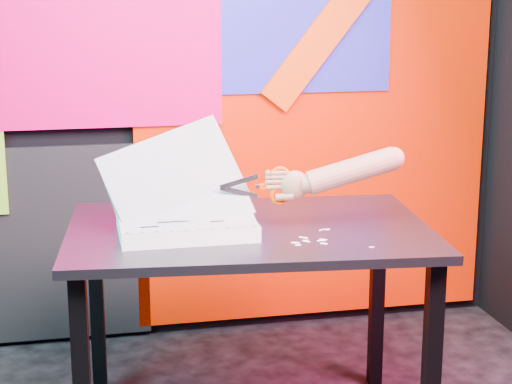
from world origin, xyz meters
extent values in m
cube|color=black|center=(0.00, 1.50, 1.35)|extent=(3.00, 0.01, 2.70)
cube|color=red|center=(0.65, 1.47, 0.85)|extent=(1.60, 0.02, 1.60)
cube|color=#2C28CA|center=(0.55, 1.46, 1.45)|extent=(0.85, 0.02, 0.75)
cube|color=#F4005C|center=(-0.25, 1.45, 1.35)|extent=(0.95, 0.02, 0.80)
cube|color=black|center=(-0.34, 0.90, 0.36)|extent=(0.05, 0.05, 0.72)
cube|color=black|center=(0.65, 0.14, 0.36)|extent=(0.05, 0.05, 0.72)
cube|color=black|center=(0.71, 0.80, 0.36)|extent=(0.05, 0.05, 0.72)
cube|color=#3B3B3C|center=(0.15, 0.52, 0.73)|extent=(1.25, 0.90, 0.03)
cube|color=white|center=(-0.06, 0.49, 0.78)|extent=(0.42, 0.31, 0.05)
cube|color=white|center=(-0.06, 0.49, 0.80)|extent=(0.42, 0.31, 0.00)
cube|color=white|center=(-0.06, 0.49, 0.81)|extent=(0.42, 0.29, 0.13)
cube|color=white|center=(-0.07, 0.50, 0.83)|extent=(0.45, 0.29, 0.22)
cube|color=white|center=(-0.08, 0.52, 0.88)|extent=(0.48, 0.25, 0.32)
cube|color=white|center=(-0.09, 0.53, 0.92)|extent=(0.49, 0.21, 0.37)
cylinder|color=black|center=(-0.25, 0.34, 0.80)|extent=(0.01, 0.01, 0.00)
cylinder|color=black|center=(-0.21, 0.34, 0.80)|extent=(0.01, 0.01, 0.00)
cylinder|color=black|center=(-0.17, 0.34, 0.80)|extent=(0.01, 0.01, 0.00)
cylinder|color=black|center=(-0.12, 0.34, 0.80)|extent=(0.01, 0.01, 0.00)
cylinder|color=black|center=(-0.08, 0.34, 0.80)|extent=(0.01, 0.01, 0.00)
cylinder|color=black|center=(-0.04, 0.34, 0.80)|extent=(0.01, 0.01, 0.00)
cylinder|color=black|center=(0.01, 0.34, 0.80)|extent=(0.01, 0.01, 0.00)
cylinder|color=black|center=(0.05, 0.34, 0.80)|extent=(0.01, 0.01, 0.00)
cylinder|color=black|center=(0.09, 0.34, 0.80)|extent=(0.01, 0.01, 0.00)
cylinder|color=black|center=(0.14, 0.34, 0.80)|extent=(0.01, 0.01, 0.00)
cylinder|color=black|center=(-0.25, 0.63, 0.80)|extent=(0.01, 0.01, 0.00)
cylinder|color=black|center=(-0.21, 0.63, 0.80)|extent=(0.01, 0.01, 0.00)
cylinder|color=black|center=(-0.17, 0.63, 0.80)|extent=(0.01, 0.01, 0.00)
cylinder|color=black|center=(-0.12, 0.63, 0.80)|extent=(0.01, 0.01, 0.00)
cylinder|color=black|center=(-0.08, 0.63, 0.80)|extent=(0.01, 0.01, 0.00)
cylinder|color=black|center=(-0.04, 0.63, 0.80)|extent=(0.01, 0.01, 0.00)
cylinder|color=black|center=(0.01, 0.63, 0.80)|extent=(0.01, 0.01, 0.00)
cylinder|color=black|center=(0.05, 0.63, 0.80)|extent=(0.01, 0.01, 0.00)
cylinder|color=black|center=(0.09, 0.63, 0.80)|extent=(0.01, 0.01, 0.00)
cylinder|color=black|center=(0.14, 0.63, 0.80)|extent=(0.01, 0.01, 0.00)
cube|color=black|center=(-0.16, 0.54, 0.80)|extent=(0.08, 0.01, 0.00)
cube|color=black|center=(-0.04, 0.52, 0.80)|extent=(0.06, 0.01, 0.00)
cube|color=black|center=(-0.10, 0.44, 0.80)|extent=(0.10, 0.01, 0.00)
cube|color=black|center=(0.03, 0.42, 0.80)|extent=(0.04, 0.01, 0.00)
cube|color=black|center=(-0.18, 0.40, 0.80)|extent=(0.06, 0.01, 0.00)
cube|color=silver|center=(0.11, 0.48, 0.91)|extent=(0.12, 0.01, 0.05)
cube|color=silver|center=(0.11, 0.48, 0.88)|extent=(0.12, 0.01, 0.05)
cylinder|color=silver|center=(0.17, 0.48, 0.89)|extent=(0.01, 0.01, 0.01)
cube|color=#E64100|center=(0.20, 0.47, 0.89)|extent=(0.05, 0.01, 0.02)
cube|color=#E64100|center=(0.20, 0.47, 0.90)|extent=(0.05, 0.01, 0.02)
torus|color=#E64100|center=(0.25, 0.47, 0.93)|extent=(0.07, 0.02, 0.07)
torus|color=#E64100|center=(0.25, 0.47, 0.86)|extent=(0.07, 0.02, 0.07)
ellipsoid|color=brown|center=(0.29, 0.47, 0.89)|extent=(0.09, 0.05, 0.10)
cylinder|color=brown|center=(0.25, 0.47, 0.89)|extent=(0.07, 0.02, 0.02)
cylinder|color=brown|center=(0.25, 0.47, 0.91)|extent=(0.07, 0.02, 0.02)
cylinder|color=brown|center=(0.25, 0.47, 0.92)|extent=(0.06, 0.02, 0.02)
cylinder|color=brown|center=(0.25, 0.47, 0.94)|extent=(0.06, 0.02, 0.02)
cylinder|color=brown|center=(0.26, 0.46, 0.86)|extent=(0.06, 0.04, 0.03)
cylinder|color=brown|center=(0.34, 0.46, 0.90)|extent=(0.06, 0.07, 0.07)
cylinder|color=brown|center=(0.48, 0.45, 0.94)|extent=(0.30, 0.10, 0.15)
sphere|color=brown|center=(0.62, 0.44, 0.97)|extent=(0.07, 0.07, 0.07)
cube|color=white|center=(0.35, 0.32, 0.75)|extent=(0.02, 0.02, 0.00)
cube|color=white|center=(0.34, 0.28, 0.75)|extent=(0.02, 0.02, 0.00)
cube|color=white|center=(0.39, 0.43, 0.75)|extent=(0.03, 0.02, 0.00)
cube|color=white|center=(0.29, 0.31, 0.75)|extent=(0.02, 0.03, 0.00)
cube|color=white|center=(0.29, 0.36, 0.75)|extent=(0.03, 0.02, 0.00)
cube|color=white|center=(0.38, 0.43, 0.75)|extent=(0.02, 0.01, 0.00)
cube|color=white|center=(0.26, 0.28, 0.75)|extent=(0.02, 0.01, 0.00)
cube|color=white|center=(0.34, 0.31, 0.75)|extent=(0.03, 0.01, 0.00)
cube|color=white|center=(0.30, 0.33, 0.75)|extent=(0.01, 0.01, 0.00)
cube|color=white|center=(0.26, 0.31, 0.75)|extent=(0.03, 0.02, 0.00)
cube|color=white|center=(0.47, 0.21, 0.75)|extent=(0.02, 0.01, 0.00)
camera|label=1|loc=(-0.39, -2.13, 1.50)|focal=60.00mm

